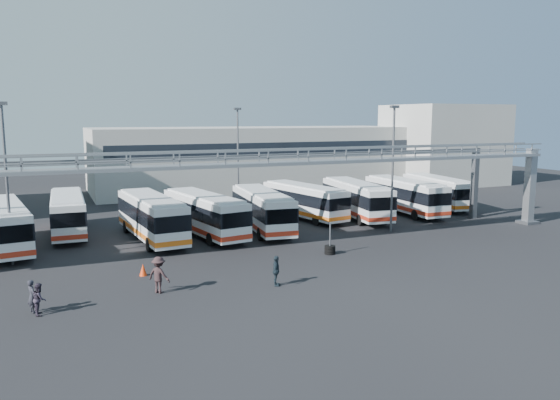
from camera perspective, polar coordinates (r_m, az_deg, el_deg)
name	(u,v)px	position (r m, az deg, el deg)	size (l,w,h in m)	color
ground	(294,269)	(33.97, 1.47, -7.18)	(140.00, 140.00, 0.00)	black
gantry	(259,171)	(38.28, -2.20, 3.00)	(51.40, 5.15, 7.10)	gray
warehouse	(256,158)	(72.58, -2.55, 4.45)	(42.00, 14.00, 8.00)	#9E9E99
building_right	(443,144)	(80.60, 16.68, 5.58)	(14.00, 12.00, 11.00)	#B2B2AD
light_pole_left	(6,175)	(37.88, -26.68, 2.37)	(0.70, 0.35, 10.21)	#4C4F54
light_pole_mid	(393,162)	(44.95, 11.71, 3.94)	(0.70, 0.35, 10.21)	#4C4F54
light_pole_back	(238,153)	(54.74, -4.42, 4.89)	(0.70, 0.35, 10.21)	#4C4F54
bus_1	(5,224)	(42.83, -26.80, -2.27)	(4.01, 11.24, 3.34)	silver
bus_2	(68,212)	(46.58, -21.30, -1.20)	(2.74, 10.69, 3.23)	silver
bus_3	(151,216)	(42.48, -13.30, -1.61)	(3.51, 11.37, 3.40)	silver
bus_4	(204,213)	(43.24, -7.91, -1.34)	(4.22, 11.17, 3.31)	silver
bus_5	(262,209)	(44.78, -1.89, -0.91)	(3.66, 11.16, 3.33)	silver
bus_6	(304,200)	(50.21, 2.52, 0.01)	(4.21, 10.65, 3.15)	silver
bus_7	(356,198)	(51.00, 7.97, 0.19)	(4.00, 11.30, 3.36)	silver
bus_8	(405,195)	(54.26, 12.89, 0.54)	(2.97, 11.02, 3.32)	silver
bus_9	(437,191)	(58.89, 16.08, 0.96)	(3.87, 10.69, 3.18)	silver
pedestrian_a	(32,296)	(28.93, -24.49, -9.14)	(0.59, 0.39, 1.61)	#22222A
pedestrian_b	(39,299)	(28.53, -23.84, -9.43)	(0.75, 0.58, 1.53)	#2A2331
pedestrian_c	(159,275)	(29.89, -12.55, -7.64)	(1.27, 0.73, 1.97)	#2F1F21
pedestrian_d	(276,271)	(30.39, -0.41, -7.42)	(1.00, 0.42, 1.70)	#18242C
cone_right	(143,270)	(33.41, -14.12, -7.08)	(0.45, 0.45, 0.71)	red
tire_stack	(330,249)	(37.55, 5.24, -5.11)	(0.75, 0.75, 2.13)	black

